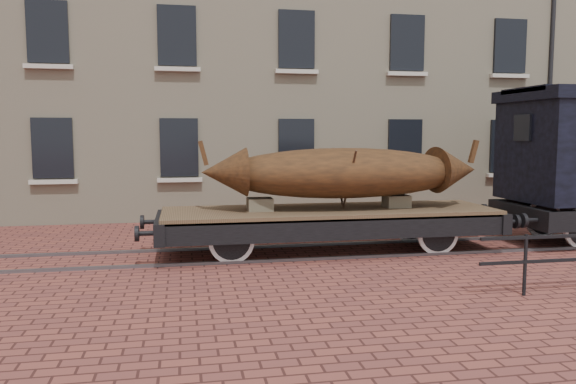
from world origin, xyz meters
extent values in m
plane|color=brown|center=(0.00, 0.00, 0.00)|extent=(90.00, 90.00, 0.00)
cube|color=beige|center=(3.00, 10.00, 7.00)|extent=(40.00, 10.00, 14.00)
cube|color=black|center=(-6.00, 4.96, 2.20)|extent=(1.10, 0.12, 1.70)
cube|color=beige|center=(-6.00, 4.90, 1.25)|extent=(1.30, 0.18, 0.12)
cube|color=black|center=(-2.50, 4.96, 2.20)|extent=(1.10, 0.12, 1.70)
cube|color=beige|center=(-2.50, 4.90, 1.25)|extent=(1.30, 0.18, 0.12)
cube|color=black|center=(1.00, 4.96, 2.20)|extent=(1.10, 0.12, 1.70)
cube|color=beige|center=(1.00, 4.90, 1.25)|extent=(1.30, 0.18, 0.12)
cube|color=black|center=(4.50, 4.96, 2.20)|extent=(1.10, 0.12, 1.70)
cube|color=beige|center=(4.50, 4.90, 1.25)|extent=(1.30, 0.18, 0.12)
cube|color=black|center=(8.00, 4.96, 2.20)|extent=(1.10, 0.12, 1.70)
cube|color=beige|center=(8.00, 4.90, 1.25)|extent=(1.30, 0.18, 0.12)
cube|color=black|center=(-6.00, 4.96, 5.40)|extent=(1.10, 0.12, 1.70)
cube|color=beige|center=(-6.00, 4.90, 4.45)|extent=(1.30, 0.18, 0.12)
cube|color=black|center=(-2.50, 4.96, 5.40)|extent=(1.10, 0.12, 1.70)
cube|color=beige|center=(-2.50, 4.90, 4.45)|extent=(1.30, 0.18, 0.12)
cube|color=black|center=(1.00, 4.96, 5.40)|extent=(1.10, 0.12, 1.70)
cube|color=beige|center=(1.00, 4.90, 4.45)|extent=(1.30, 0.18, 0.12)
cube|color=black|center=(4.50, 4.96, 5.40)|extent=(1.10, 0.12, 1.70)
cube|color=beige|center=(4.50, 4.90, 4.45)|extent=(1.30, 0.18, 0.12)
cube|color=black|center=(8.00, 4.96, 5.40)|extent=(1.10, 0.12, 1.70)
cube|color=beige|center=(8.00, 4.90, 4.45)|extent=(1.30, 0.18, 0.12)
cube|color=#59595E|center=(0.00, -0.72, 0.03)|extent=(30.00, 0.08, 0.06)
cube|color=#59595E|center=(0.00, 0.72, 0.03)|extent=(30.00, 0.08, 0.06)
cylinder|color=black|center=(3.00, -3.80, 0.50)|extent=(0.06, 0.06, 1.00)
cube|color=brown|center=(0.75, 0.00, 0.91)|extent=(7.24, 2.12, 0.12)
cube|color=black|center=(0.75, -0.98, 0.68)|extent=(7.24, 0.15, 0.43)
cube|color=black|center=(0.75, 0.98, 0.68)|extent=(7.24, 0.15, 0.43)
cube|color=black|center=(-2.87, 0.00, 0.68)|extent=(0.21, 2.22, 0.43)
cylinder|color=black|center=(-3.14, -0.72, 0.68)|extent=(0.34, 0.10, 0.10)
cylinder|color=black|center=(-3.30, -0.72, 0.68)|extent=(0.08, 0.31, 0.31)
cylinder|color=black|center=(-3.14, 0.72, 0.68)|extent=(0.34, 0.10, 0.10)
cylinder|color=black|center=(-3.30, 0.72, 0.68)|extent=(0.08, 0.31, 0.31)
cube|color=black|center=(4.37, 0.00, 0.68)|extent=(0.21, 2.22, 0.43)
cylinder|color=black|center=(4.64, -0.72, 0.68)|extent=(0.34, 0.10, 0.10)
cylinder|color=black|center=(4.80, -0.72, 0.68)|extent=(0.08, 0.31, 0.31)
cylinder|color=black|center=(4.64, 0.72, 0.68)|extent=(0.34, 0.10, 0.10)
cylinder|color=black|center=(4.80, 0.72, 0.68)|extent=(0.08, 0.31, 0.31)
cylinder|color=black|center=(-1.47, 0.00, 0.46)|extent=(0.10, 1.83, 0.10)
cylinder|color=white|center=(-1.47, -0.72, 0.46)|extent=(0.93, 0.07, 0.93)
cylinder|color=black|center=(-1.47, -0.72, 0.46)|extent=(0.76, 0.10, 0.76)
cube|color=black|center=(-1.47, -0.84, 0.69)|extent=(0.87, 0.08, 0.10)
cylinder|color=white|center=(-1.47, 0.72, 0.46)|extent=(0.93, 0.07, 0.93)
cylinder|color=black|center=(-1.47, 0.72, 0.46)|extent=(0.76, 0.10, 0.76)
cube|color=black|center=(-1.47, 0.84, 0.69)|extent=(0.87, 0.08, 0.10)
cylinder|color=black|center=(2.97, 0.00, 0.46)|extent=(0.10, 1.83, 0.10)
cylinder|color=white|center=(2.97, -0.72, 0.46)|extent=(0.93, 0.07, 0.93)
cylinder|color=black|center=(2.97, -0.72, 0.46)|extent=(0.76, 0.10, 0.76)
cube|color=black|center=(2.97, -0.84, 0.69)|extent=(0.87, 0.08, 0.10)
cylinder|color=white|center=(2.97, 0.72, 0.46)|extent=(0.93, 0.07, 0.93)
cylinder|color=black|center=(2.97, 0.72, 0.46)|extent=(0.76, 0.10, 0.76)
cube|color=black|center=(2.97, 0.84, 0.69)|extent=(0.87, 0.08, 0.10)
cube|color=black|center=(0.75, 0.00, 0.53)|extent=(3.86, 0.06, 0.06)
cube|color=#776E54|center=(-0.79, 0.00, 1.10)|extent=(0.53, 0.48, 0.27)
cube|color=#776E54|center=(2.29, 0.00, 1.10)|extent=(0.53, 0.48, 0.27)
ellipsoid|color=#533016|center=(1.05, 0.00, 1.75)|extent=(5.53, 1.83, 1.10)
cone|color=#533016|center=(-1.55, 0.06, 1.79)|extent=(0.97, 1.06, 1.04)
cube|color=#533016|center=(-1.98, 0.07, 2.20)|extent=(0.22, 0.12, 0.53)
cone|color=#533016|center=(3.66, -0.06, 1.79)|extent=(0.97, 1.06, 1.04)
cube|color=#533016|center=(4.09, -0.07, 2.20)|extent=(0.22, 0.12, 0.53)
cylinder|color=#493424|center=(1.05, -0.45, 1.62)|extent=(0.05, 0.94, 1.33)
cylinder|color=#493424|center=(1.05, 0.45, 1.62)|extent=(0.05, 0.94, 1.33)
cube|color=black|center=(5.37, 0.00, 0.71)|extent=(0.22, 2.44, 0.46)
cylinder|color=black|center=(4.91, -0.81, 0.71)|extent=(0.08, 0.32, 0.32)
cylinder|color=black|center=(4.91, 0.81, 0.71)|extent=(0.08, 0.32, 0.32)
cylinder|color=black|center=(6.48, 0.00, 0.49)|extent=(0.10, 1.93, 0.10)
cylinder|color=white|center=(6.48, 0.72, 0.49)|extent=(0.97, 0.07, 0.97)
cylinder|color=black|center=(6.48, 0.72, 0.49)|extent=(0.80, 0.10, 0.80)
cube|color=black|center=(5.35, 0.00, 2.74)|extent=(0.08, 0.61, 0.61)
camera|label=1|loc=(-2.39, -11.81, 2.62)|focal=35.00mm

